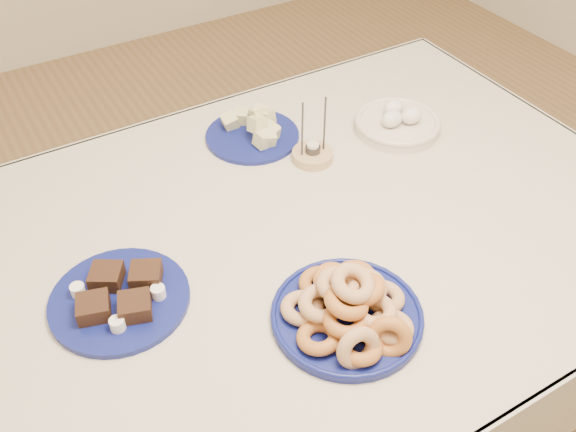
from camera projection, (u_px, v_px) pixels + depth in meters
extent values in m
plane|color=olive|center=(279.00, 426.00, 1.84)|extent=(5.00, 5.00, 0.00)
cylinder|color=brown|center=(400.00, 176.00, 2.13)|extent=(0.06, 0.06, 0.72)
cube|color=beige|center=(276.00, 241.00, 1.35)|extent=(1.70, 1.10, 0.02)
cube|color=beige|center=(179.00, 157.00, 1.79)|extent=(1.70, 0.01, 0.28)
cube|color=beige|center=(545.00, 165.00, 1.76)|extent=(0.01, 1.10, 0.28)
cylinder|color=navy|center=(347.00, 316.00, 1.18)|extent=(0.35, 0.35, 0.01)
torus|color=navy|center=(347.00, 314.00, 1.17)|extent=(0.35, 0.35, 0.01)
torus|color=#B07749|center=(383.00, 297.00, 1.19)|extent=(0.09, 0.09, 0.04)
torus|color=#9B5622|center=(356.00, 277.00, 1.22)|extent=(0.10, 0.10, 0.03)
torus|color=#9B5622|center=(320.00, 283.00, 1.21)|extent=(0.12, 0.12, 0.03)
torus|color=#B07749|center=(303.00, 308.00, 1.17)|extent=(0.11, 0.11, 0.03)
torus|color=#9B5622|center=(319.00, 337.00, 1.12)|extent=(0.10, 0.10, 0.04)
torus|color=#9B5622|center=(360.00, 347.00, 1.10)|extent=(0.12, 0.12, 0.03)
torus|color=#B07749|center=(391.00, 327.00, 1.13)|extent=(0.11, 0.11, 0.03)
torus|color=#B07749|center=(365.00, 287.00, 1.17)|extent=(0.09, 0.10, 0.04)
torus|color=#9B5622|center=(334.00, 281.00, 1.18)|extent=(0.11, 0.11, 0.05)
torus|color=#B07749|center=(321.00, 303.00, 1.14)|extent=(0.09, 0.09, 0.03)
torus|color=#9B5622|center=(345.00, 320.00, 1.11)|extent=(0.09, 0.09, 0.03)
torus|color=#B07749|center=(374.00, 311.00, 1.13)|extent=(0.10, 0.10, 0.03)
torus|color=#9B5622|center=(363.00, 289.00, 1.14)|extent=(0.11, 0.11, 0.04)
torus|color=#B07749|center=(338.00, 284.00, 1.15)|extent=(0.08, 0.08, 0.03)
torus|color=#9B5622|center=(346.00, 302.00, 1.11)|extent=(0.10, 0.09, 0.05)
torus|color=#B07749|center=(353.00, 283.00, 1.11)|extent=(0.11, 0.11, 0.05)
torus|color=#B07749|center=(358.00, 348.00, 1.09)|extent=(0.09, 0.06, 0.09)
torus|color=#9B5622|center=(389.00, 337.00, 1.10)|extent=(0.10, 0.09, 0.08)
cylinder|color=navy|center=(252.00, 136.00, 1.61)|extent=(0.31, 0.31, 0.01)
cube|color=#C7C87E|center=(230.00, 121.00, 1.62)|extent=(0.04, 0.05, 0.05)
cube|color=#C7C87E|center=(260.00, 114.00, 1.59)|extent=(0.05, 0.06, 0.05)
cube|color=#C7C87E|center=(266.00, 117.00, 1.63)|extent=(0.05, 0.05, 0.04)
cube|color=#C7C87E|center=(242.00, 116.00, 1.63)|extent=(0.05, 0.05, 0.04)
cube|color=#C7C87E|center=(267.00, 138.00, 1.56)|extent=(0.04, 0.05, 0.05)
cube|color=#C7C87E|center=(257.00, 124.00, 1.56)|extent=(0.05, 0.05, 0.05)
cube|color=#C7C87E|center=(259.00, 116.00, 1.59)|extent=(0.04, 0.04, 0.05)
cube|color=#C7C87E|center=(263.00, 139.00, 1.56)|extent=(0.05, 0.04, 0.04)
cube|color=#C7C87E|center=(269.00, 131.00, 1.58)|extent=(0.05, 0.05, 0.04)
cube|color=#C7C87E|center=(271.00, 133.00, 1.58)|extent=(0.05, 0.05, 0.04)
cylinder|color=navy|center=(120.00, 300.00, 1.21)|extent=(0.34, 0.34, 0.01)
cube|color=black|center=(93.00, 308.00, 1.16)|extent=(0.07, 0.07, 0.03)
cube|color=black|center=(135.00, 306.00, 1.17)|extent=(0.07, 0.07, 0.03)
cube|color=black|center=(106.00, 276.00, 1.22)|extent=(0.08, 0.08, 0.03)
cube|color=black|center=(146.00, 275.00, 1.22)|extent=(0.08, 0.08, 0.03)
cylinder|color=white|center=(78.00, 290.00, 1.20)|extent=(0.04, 0.04, 0.02)
cylinder|color=white|center=(117.00, 324.00, 1.14)|extent=(0.04, 0.04, 0.02)
cylinder|color=white|center=(158.00, 292.00, 1.20)|extent=(0.04, 0.04, 0.02)
cylinder|color=tan|center=(313.00, 156.00, 1.54)|extent=(0.11, 0.11, 0.02)
cylinder|color=#3A3A3E|center=(313.00, 149.00, 1.53)|extent=(0.04, 0.04, 0.02)
cylinder|color=silver|center=(313.00, 145.00, 1.52)|extent=(0.03, 0.03, 0.01)
cylinder|color=#3A3A3E|center=(302.00, 130.00, 1.48)|extent=(0.01, 0.01, 0.14)
cylinder|color=#3A3A3E|center=(325.00, 124.00, 1.49)|extent=(0.01, 0.01, 0.14)
cylinder|color=beige|center=(397.00, 126.00, 1.63)|extent=(0.22, 0.22, 0.03)
torus|color=beige|center=(398.00, 121.00, 1.62)|extent=(0.22, 0.22, 0.02)
ellipsoid|color=white|center=(392.00, 119.00, 1.59)|extent=(0.06, 0.04, 0.04)
ellipsoid|color=white|center=(411.00, 115.00, 1.60)|extent=(0.06, 0.04, 0.04)
ellipsoid|color=white|center=(394.00, 108.00, 1.63)|extent=(0.06, 0.04, 0.04)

